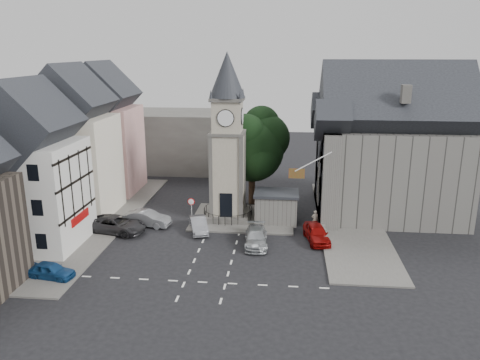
# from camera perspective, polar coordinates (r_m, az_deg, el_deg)

# --- Properties ---
(ground) EXTENTS (120.00, 120.00, 0.00)m
(ground) POSITION_cam_1_polar(r_m,az_deg,el_deg) (39.87, -2.90, -8.66)
(ground) COLOR black
(ground) RESTS_ON ground
(pavement_west) EXTENTS (6.00, 30.00, 0.14)m
(pavement_west) POSITION_cam_1_polar(r_m,az_deg,el_deg) (48.49, -16.63, -4.72)
(pavement_west) COLOR #595651
(pavement_west) RESTS_ON ground
(pavement_east) EXTENTS (6.00, 26.00, 0.14)m
(pavement_east) POSITION_cam_1_polar(r_m,az_deg,el_deg) (47.28, 13.19, -4.99)
(pavement_east) COLOR #595651
(pavement_east) RESTS_ON ground
(central_island) EXTENTS (10.00, 8.00, 0.16)m
(central_island) POSITION_cam_1_polar(r_m,az_deg,el_deg) (47.02, 0.37, -4.66)
(central_island) COLOR #595651
(central_island) RESTS_ON ground
(road_markings) EXTENTS (20.00, 8.00, 0.01)m
(road_markings) POSITION_cam_1_polar(r_m,az_deg,el_deg) (35.00, -4.27, -12.33)
(road_markings) COLOR silver
(road_markings) RESTS_ON ground
(clock_tower) EXTENTS (4.86, 4.86, 16.25)m
(clock_tower) POSITION_cam_1_polar(r_m,az_deg,el_deg) (45.03, -1.52, 5.04)
(clock_tower) COLOR #4C4944
(clock_tower) RESTS_ON ground
(stone_shelter) EXTENTS (4.30, 3.30, 3.08)m
(stone_shelter) POSITION_cam_1_polar(r_m,az_deg,el_deg) (45.88, 4.42, -3.29)
(stone_shelter) COLOR #65625D
(stone_shelter) RESTS_ON ground
(town_tree) EXTENTS (7.20, 7.20, 10.80)m
(town_tree) POSITION_cam_1_polar(r_m,az_deg,el_deg) (49.94, 1.50, 4.76)
(town_tree) COLOR black
(town_tree) RESTS_ON ground
(warning_sign_post) EXTENTS (0.70, 0.19, 2.85)m
(warning_sign_post) POSITION_cam_1_polar(r_m,az_deg,el_deg) (44.65, -5.97, -3.22)
(warning_sign_post) COLOR black
(warning_sign_post) RESTS_ON ground
(terrace_pink) EXTENTS (8.10, 7.60, 12.80)m
(terrace_pink) POSITION_cam_1_polar(r_m,az_deg,el_deg) (56.89, -16.20, 5.09)
(terrace_pink) COLOR #CD938D
(terrace_pink) RESTS_ON ground
(terrace_cream) EXTENTS (8.10, 7.60, 12.80)m
(terrace_cream) POSITION_cam_1_polar(r_m,az_deg,el_deg) (49.70, -19.56, 3.34)
(terrace_cream) COLOR beige
(terrace_cream) RESTS_ON ground
(terrace_tudor) EXTENTS (8.10, 7.60, 12.00)m
(terrace_tudor) POSITION_cam_1_polar(r_m,az_deg,el_deg) (42.89, -23.96, 0.50)
(terrace_tudor) COLOR silver
(terrace_tudor) RESTS_ON ground
(backdrop_west) EXTENTS (20.00, 10.00, 8.00)m
(backdrop_west) POSITION_cam_1_polar(r_m,az_deg,el_deg) (67.44, -9.53, 4.83)
(backdrop_west) COLOR #4C4944
(backdrop_west) RESTS_ON ground
(east_building) EXTENTS (14.40, 11.40, 12.60)m
(east_building) POSITION_cam_1_polar(r_m,az_deg,el_deg) (49.01, 17.38, 2.99)
(east_building) COLOR #65625D
(east_building) RESTS_ON ground
(east_boundary_wall) EXTENTS (0.40, 16.00, 0.90)m
(east_boundary_wall) POSITION_cam_1_polar(r_m,az_deg,el_deg) (48.73, 9.66, -3.69)
(east_boundary_wall) COLOR #65625D
(east_boundary_wall) RESTS_ON ground
(flagpole) EXTENTS (3.68, 0.10, 2.74)m
(flagpole) POSITION_cam_1_polar(r_m,az_deg,el_deg) (41.07, 8.93, 2.22)
(flagpole) COLOR white
(flagpole) RESTS_ON ground
(car_west_blue) EXTENTS (3.85, 2.03, 1.25)m
(car_west_blue) POSITION_cam_1_polar(r_m,az_deg,el_deg) (37.90, -22.11, -10.18)
(car_west_blue) COLOR navy
(car_west_blue) RESTS_ON ground
(car_west_silver) EXTENTS (4.77, 2.32, 1.51)m
(car_west_silver) POSITION_cam_1_polar(r_m,az_deg,el_deg) (45.88, -11.27, -4.61)
(car_west_silver) COLOR gray
(car_west_silver) RESTS_ON ground
(car_west_grey) EXTENTS (6.10, 3.73, 1.58)m
(car_west_grey) POSITION_cam_1_polar(r_m,az_deg,el_deg) (44.89, -14.89, -5.25)
(car_west_grey) COLOR #2B2A2D
(car_west_grey) RESTS_ON ground
(car_island_silver) EXTENTS (2.62, 4.34, 1.35)m
(car_island_silver) POSITION_cam_1_polar(r_m,az_deg,el_deg) (43.84, -5.09, -5.44)
(car_island_silver) COLOR gray
(car_island_silver) RESTS_ON ground
(car_island_east) EXTENTS (2.22, 4.87, 1.38)m
(car_island_east) POSITION_cam_1_polar(r_m,az_deg,el_deg) (40.80, 1.97, -7.01)
(car_island_east) COLOR #9DA1A5
(car_island_east) RESTS_ON ground
(car_east_red) EXTENTS (2.59, 4.68, 1.51)m
(car_east_red) POSITION_cam_1_polar(r_m,az_deg,el_deg) (42.03, 9.32, -6.43)
(car_east_red) COLOR #880807
(car_east_red) RESTS_ON ground
(pedestrian) EXTENTS (0.73, 0.55, 1.79)m
(pedestrian) POSITION_cam_1_polar(r_m,az_deg,el_deg) (44.86, 9.11, -4.78)
(pedestrian) COLOR beige
(pedestrian) RESTS_ON ground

